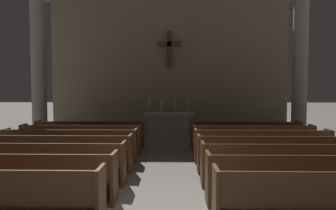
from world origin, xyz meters
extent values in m
cube|color=brown|center=(-0.86, -0.02, 0.47)|extent=(0.06, 0.50, 0.95)
cube|color=brown|center=(-2.74, 1.06, 0.42)|extent=(3.71, 0.40, 0.05)
cube|color=brown|center=(-2.74, 0.83, 0.70)|extent=(3.71, 0.05, 0.50)
cube|color=brown|center=(-2.74, 1.24, 0.20)|extent=(3.71, 0.04, 0.40)
cube|color=brown|center=(-0.86, 1.04, 0.47)|extent=(0.06, 0.50, 0.95)
cube|color=brown|center=(-2.74, 2.11, 0.42)|extent=(3.71, 0.40, 0.05)
cube|color=brown|center=(-2.74, 1.89, 0.70)|extent=(3.71, 0.05, 0.50)
cube|color=brown|center=(-2.74, 2.29, 0.20)|extent=(3.71, 0.04, 0.40)
cube|color=brown|center=(-0.86, 2.09, 0.47)|extent=(0.06, 0.50, 0.95)
cube|color=brown|center=(-2.74, 3.17, 0.42)|extent=(3.71, 0.40, 0.05)
cube|color=brown|center=(-2.74, 2.94, 0.70)|extent=(3.71, 0.05, 0.50)
cube|color=brown|center=(-2.74, 3.35, 0.20)|extent=(3.71, 0.04, 0.40)
cube|color=brown|center=(-0.86, 3.15, 0.47)|extent=(0.06, 0.50, 0.95)
cube|color=brown|center=(-2.74, 4.22, 0.42)|extent=(3.71, 0.40, 0.05)
cube|color=brown|center=(-2.74, 4.00, 0.70)|extent=(3.71, 0.05, 0.50)
cube|color=brown|center=(-2.74, 4.40, 0.20)|extent=(3.71, 0.04, 0.40)
cube|color=brown|center=(-0.86, 4.20, 0.47)|extent=(0.06, 0.50, 0.95)
cube|color=brown|center=(-4.62, 4.20, 0.47)|extent=(0.06, 0.50, 0.95)
cube|color=brown|center=(-2.74, 5.28, 0.42)|extent=(3.71, 0.40, 0.05)
cube|color=brown|center=(-2.74, 5.05, 0.70)|extent=(3.71, 0.05, 0.50)
cube|color=brown|center=(-2.74, 5.46, 0.20)|extent=(3.71, 0.04, 0.40)
cube|color=brown|center=(-0.86, 5.26, 0.47)|extent=(0.06, 0.50, 0.95)
cube|color=brown|center=(-4.62, 5.26, 0.47)|extent=(0.06, 0.50, 0.95)
cube|color=brown|center=(-2.74, 6.34, 0.42)|extent=(3.71, 0.40, 0.05)
cube|color=brown|center=(-2.74, 6.11, 0.70)|extent=(3.71, 0.05, 0.50)
cube|color=brown|center=(-2.74, 6.52, 0.20)|extent=(3.71, 0.04, 0.40)
cube|color=brown|center=(-0.86, 6.32, 0.47)|extent=(0.06, 0.50, 0.95)
cube|color=brown|center=(-4.62, 6.32, 0.47)|extent=(0.06, 0.50, 0.95)
cube|color=brown|center=(0.86, -0.02, 0.47)|extent=(0.06, 0.50, 0.95)
cube|color=brown|center=(2.74, 1.06, 0.42)|extent=(3.71, 0.40, 0.05)
cube|color=brown|center=(2.74, 0.83, 0.70)|extent=(3.71, 0.05, 0.50)
cube|color=brown|center=(2.74, 1.24, 0.20)|extent=(3.71, 0.04, 0.40)
cube|color=brown|center=(0.86, 1.04, 0.47)|extent=(0.06, 0.50, 0.95)
cube|color=brown|center=(2.74, 2.11, 0.42)|extent=(3.71, 0.40, 0.05)
cube|color=brown|center=(2.74, 1.89, 0.70)|extent=(3.71, 0.05, 0.50)
cube|color=brown|center=(2.74, 2.29, 0.20)|extent=(3.71, 0.04, 0.40)
cube|color=brown|center=(0.86, 2.09, 0.47)|extent=(0.06, 0.50, 0.95)
cube|color=brown|center=(2.74, 3.17, 0.42)|extent=(3.71, 0.40, 0.05)
cube|color=brown|center=(2.74, 2.94, 0.70)|extent=(3.71, 0.05, 0.50)
cube|color=brown|center=(2.74, 3.35, 0.20)|extent=(3.71, 0.04, 0.40)
cube|color=brown|center=(0.86, 3.15, 0.47)|extent=(0.06, 0.50, 0.95)
cube|color=brown|center=(2.74, 4.22, 0.42)|extent=(3.71, 0.40, 0.05)
cube|color=brown|center=(2.74, 4.00, 0.70)|extent=(3.71, 0.05, 0.50)
cube|color=brown|center=(2.74, 4.40, 0.20)|extent=(3.71, 0.04, 0.40)
cube|color=brown|center=(0.86, 4.20, 0.47)|extent=(0.06, 0.50, 0.95)
cube|color=brown|center=(4.62, 4.20, 0.47)|extent=(0.06, 0.50, 0.95)
cube|color=brown|center=(2.74, 5.28, 0.42)|extent=(3.71, 0.40, 0.05)
cube|color=brown|center=(2.74, 5.05, 0.70)|extent=(3.71, 0.05, 0.50)
cube|color=brown|center=(2.74, 5.46, 0.20)|extent=(3.71, 0.04, 0.40)
cube|color=brown|center=(0.86, 5.26, 0.47)|extent=(0.06, 0.50, 0.95)
cube|color=brown|center=(4.62, 5.26, 0.47)|extent=(0.06, 0.50, 0.95)
cube|color=brown|center=(2.74, 6.34, 0.42)|extent=(3.71, 0.40, 0.05)
cube|color=brown|center=(2.74, 6.11, 0.70)|extent=(3.71, 0.05, 0.50)
cube|color=brown|center=(2.74, 6.52, 0.20)|extent=(3.71, 0.04, 0.40)
cube|color=brown|center=(0.86, 6.32, 0.47)|extent=(0.06, 0.50, 0.95)
cube|color=brown|center=(4.62, 6.32, 0.47)|extent=(0.06, 0.50, 0.95)
cube|color=#ADA89E|center=(-5.45, 8.38, 0.10)|extent=(0.85, 0.85, 0.20)
cylinder|color=#ADA89E|center=(-5.45, 8.38, 2.91)|extent=(0.61, 0.61, 5.82)
cube|color=#ADA89E|center=(5.45, 8.38, 0.10)|extent=(0.85, 0.85, 0.20)
cylinder|color=#ADA89E|center=(5.45, 8.38, 2.91)|extent=(0.61, 0.61, 5.82)
cube|color=#A8A399|center=(0.00, 9.05, 0.44)|extent=(1.76, 0.72, 0.88)
cube|color=#A8A399|center=(0.00, 9.05, 0.94)|extent=(2.20, 0.90, 0.12)
cube|color=silver|center=(0.00, 9.05, 1.00)|extent=(2.09, 0.86, 0.01)
cylinder|color=#B79338|center=(-0.85, 9.05, 1.02)|extent=(0.16, 0.16, 0.02)
cylinder|color=#B79338|center=(-0.85, 9.05, 1.19)|extent=(0.07, 0.07, 0.35)
cylinder|color=silver|center=(-0.85, 9.05, 1.51)|extent=(0.04, 0.04, 0.29)
cylinder|color=#B79338|center=(-0.30, 9.05, 1.02)|extent=(0.16, 0.16, 0.02)
cylinder|color=#B79338|center=(-0.30, 9.05, 1.19)|extent=(0.07, 0.07, 0.35)
cylinder|color=silver|center=(-0.30, 9.05, 1.51)|extent=(0.04, 0.04, 0.29)
cylinder|color=#B79338|center=(0.30, 9.05, 1.02)|extent=(0.16, 0.16, 0.02)
cylinder|color=#B79338|center=(0.30, 9.05, 1.19)|extent=(0.07, 0.07, 0.35)
cylinder|color=silver|center=(0.30, 9.05, 1.51)|extent=(0.04, 0.04, 0.29)
cylinder|color=#B79338|center=(0.85, 9.05, 1.02)|extent=(0.16, 0.16, 0.02)
cylinder|color=#B79338|center=(0.85, 9.05, 1.19)|extent=(0.07, 0.07, 0.35)
cylinder|color=silver|center=(0.85, 9.05, 1.51)|extent=(0.04, 0.04, 0.29)
cube|color=gray|center=(0.00, 11.17, 3.65)|extent=(11.87, 0.25, 7.31)
cube|color=brown|center=(0.00, 10.94, 4.02)|extent=(0.22, 0.22, 1.81)
cube|color=brown|center=(0.00, 10.94, 4.29)|extent=(1.16, 0.22, 0.22)
camera|label=1|loc=(0.23, -4.52, 2.13)|focal=32.97mm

